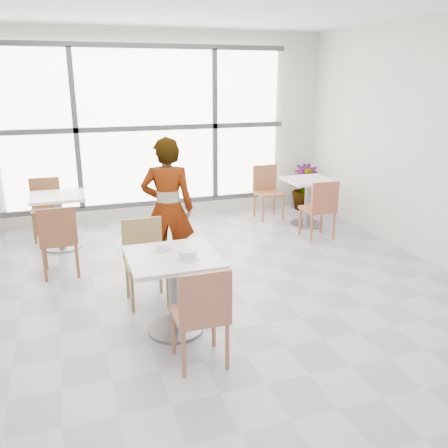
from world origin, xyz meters
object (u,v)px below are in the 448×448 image
object	(u,v)px
bg_chair_right_near	(321,206)
bg_table_right	(308,195)
bg_table_left	(59,214)
bg_chair_left_near	(59,237)
oatmeal_bowl	(188,254)
bg_chair_right_far	(267,188)
chair_far	(145,255)
coffee_cup	(161,248)
bg_chair_left_far	(46,204)
plant_right	(305,187)
chair_near	(202,311)
person	(168,209)
main_table	(174,279)

from	to	relation	value
bg_chair_right_near	bg_table_right	bearing A→B (deg)	-103.33
bg_table_left	bg_chair_left_near	bearing A→B (deg)	-90.78
bg_table_left	oatmeal_bowl	bearing A→B (deg)	-69.40
bg_chair_right_far	bg_table_right	bearing A→B (deg)	-55.65
chair_far	bg_chair_right_near	xyz separation A→B (m)	(2.73, 1.16, 0.00)
coffee_cup	bg_chair_right_near	distance (m)	3.22
chair_far	bg_chair_right_near	bearing A→B (deg)	22.94
chair_far	bg_chair_left_far	xyz separation A→B (m)	(-1.00, 2.54, 0.00)
chair_far	bg_chair_right_far	size ratio (longest dim) A/B	1.00
bg_chair_right_far	plant_right	distance (m)	0.89
coffee_cup	bg_table_left	size ratio (longest dim) A/B	0.21
chair_near	chair_far	distance (m)	1.41
chair_far	coffee_cup	size ratio (longest dim) A/B	5.47
bg_chair_left_far	chair_near	bearing A→B (deg)	-72.73
chair_near	bg_chair_right_far	size ratio (longest dim) A/B	1.00
chair_near	coffee_cup	distance (m)	0.83
chair_far	bg_chair_right_far	world-z (taller)	same
bg_chair_left_near	bg_chair_right_far	world-z (taller)	same
person	bg_table_right	size ratio (longest dim) A/B	2.20
bg_table_right	main_table	bearing A→B (deg)	-136.86
bg_chair_right_far	chair_far	bearing A→B (deg)	-135.10
bg_table_left	plant_right	size ratio (longest dim) A/B	0.93
main_table	bg_chair_right_far	distance (m)	3.97
bg_table_left	plant_right	bearing A→B (deg)	10.10
bg_chair_left_near	main_table	bearing A→B (deg)	120.48
chair_far	bg_chair_left_near	world-z (taller)	same
chair_far	bg_chair_right_near	distance (m)	2.97
main_table	bg_chair_right_near	bearing A→B (deg)	36.32
bg_chair_left_near	bg_chair_left_far	world-z (taller)	same
bg_table_right	chair_far	bearing A→B (deg)	-147.67
person	bg_table_right	world-z (taller)	person
chair_far	coffee_cup	bearing A→B (deg)	-84.51
chair_far	bg_chair_left_far	bearing A→B (deg)	111.56
person	bg_chair_left_near	bearing A→B (deg)	-1.39
bg_table_left	bg_chair_left_far	xyz separation A→B (m)	(-0.18, 0.56, 0.01)
bg_chair_right_far	bg_chair_left_near	bearing A→B (deg)	-154.96
coffee_cup	person	xyz separation A→B (m)	(0.32, 1.16, 0.04)
bg_table_right	bg_chair_right_near	bearing A→B (deg)	-103.33
main_table	bg_chair_right_near	world-z (taller)	bg_chair_right_near
chair_near	bg_table_left	world-z (taller)	chair_near
person	plant_right	size ratio (longest dim) A/B	2.05
chair_far	chair_near	bearing A→B (deg)	-81.09
chair_near	bg_chair_left_near	distance (m)	2.53
bg_chair_right_near	main_table	bearing A→B (deg)	36.32
bg_chair_right_far	bg_chair_left_far	bearing A→B (deg)	178.65
coffee_cup	plant_right	world-z (taller)	coffee_cup
bg_chair_left_far	bg_chair_right_far	world-z (taller)	same
chair_far	main_table	bearing A→B (deg)	-79.64
plant_right	bg_table_right	bearing A→B (deg)	-115.41
main_table	chair_far	xyz separation A→B (m)	(-0.14, 0.75, -0.02)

